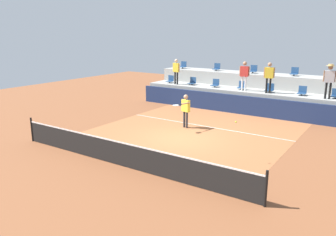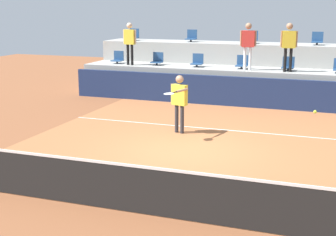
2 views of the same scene
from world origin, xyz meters
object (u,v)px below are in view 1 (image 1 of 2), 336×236
at_px(spectator_in_white, 244,73).
at_px(stadium_chair_upper_left, 217,68).
at_px(stadium_chair_lower_right, 302,91).
at_px(stadium_chair_lower_far_right, 336,94).
at_px(stadium_chair_upper_center, 253,70).
at_px(stadium_chair_lower_center, 242,86).
at_px(stadium_chair_lower_mid_left, 215,84).
at_px(tennis_player, 185,108).
at_px(spectator_leaning_on_rail, 269,75).
at_px(stadium_chair_upper_right, 294,72).
at_px(spectator_in_grey, 176,69).
at_px(tennis_ball, 236,122).
at_px(stadium_chair_lower_left, 192,82).
at_px(stadium_chair_lower_far_left, 170,80).
at_px(spectator_with_hat, 329,77).
at_px(stadium_chair_lower_mid_right, 270,89).
at_px(stadium_chair_upper_far_left, 183,66).

bearing_deg(spectator_in_white, stadium_chair_upper_left, 142.87).
xyz_separation_m(stadium_chair_lower_right, stadium_chair_lower_far_right, (1.72, 0.00, 0.00)).
bearing_deg(stadium_chair_upper_center, stadium_chair_lower_center, -91.24).
relative_size(stadium_chair_lower_mid_left, spectator_in_white, 0.29).
bearing_deg(stadium_chair_lower_center, tennis_player, -97.08).
bearing_deg(spectator_leaning_on_rail, stadium_chair_upper_right, 68.01).
bearing_deg(spectator_in_white, spectator_leaning_on_rail, 0.00).
xyz_separation_m(stadium_chair_lower_mid_left, stadium_chair_upper_right, (4.45, 1.80, 0.85)).
distance_m(spectator_in_grey, tennis_ball, 11.35).
bearing_deg(spectator_in_grey, stadium_chair_lower_far_right, 2.23).
bearing_deg(stadium_chair_lower_left, stadium_chair_lower_far_left, 180.00).
height_order(stadium_chair_lower_mid_left, stadium_chair_upper_right, stadium_chair_upper_right).
relative_size(stadium_chair_lower_mid_left, stadium_chair_upper_left, 1.00).
bearing_deg(stadium_chair_upper_left, spectator_in_white, -37.13).
xyz_separation_m(spectator_in_grey, spectator_leaning_on_rail, (6.34, -0.00, 0.05)).
relative_size(stadium_chair_lower_left, stadium_chair_lower_mid_left, 1.00).
distance_m(tennis_player, spectator_with_hat, 7.82).
bearing_deg(tennis_player, stadium_chair_upper_right, 65.76).
height_order(stadium_chair_lower_mid_right, stadium_chair_upper_center, stadium_chair_upper_center).
bearing_deg(stadium_chair_lower_mid_right, spectator_in_white, -165.39).
distance_m(stadium_chair_lower_center, stadium_chair_lower_far_right, 5.30).
bearing_deg(tennis_ball, spectator_leaning_on_rail, 99.89).
distance_m(stadium_chair_lower_far_left, stadium_chair_lower_right, 8.88).
height_order(stadium_chair_lower_left, stadium_chair_upper_center, stadium_chair_upper_center).
bearing_deg(stadium_chair_upper_right, stadium_chair_upper_far_left, 180.00).
distance_m(stadium_chair_lower_center, stadium_chair_lower_mid_right, 1.75).
height_order(stadium_chair_upper_left, spectator_with_hat, spectator_with_hat).
xyz_separation_m(stadium_chair_lower_center, stadium_chair_lower_far_right, (5.30, 0.00, 0.00)).
xyz_separation_m(stadium_chair_upper_far_left, stadium_chair_upper_left, (2.74, 0.00, 0.00)).
distance_m(stadium_chair_lower_mid_right, spectator_leaning_on_rail, 0.95).
relative_size(stadium_chair_lower_right, tennis_ball, 7.65).
bearing_deg(spectator_in_white, spectator_in_grey, 180.00).
bearing_deg(stadium_chair_lower_mid_right, stadium_chair_upper_far_left, 165.77).
height_order(stadium_chair_lower_right, spectator_with_hat, spectator_with_hat).
height_order(stadium_chair_lower_far_left, stadium_chair_lower_right, same).
height_order(tennis_player, spectator_with_hat, spectator_with_hat).
distance_m(stadium_chair_upper_right, spectator_in_grey, 7.54).
relative_size(stadium_chair_lower_left, stadium_chair_lower_mid_right, 1.00).
distance_m(stadium_chair_lower_mid_left, tennis_player, 5.75).
bearing_deg(stadium_chair_lower_center, stadium_chair_upper_left, 145.41).
bearing_deg(spectator_in_grey, spectator_in_white, -0.00).
bearing_deg(spectator_with_hat, stadium_chair_lower_right, 164.27).
bearing_deg(stadium_chair_lower_far_right, spectator_leaning_on_rail, -173.80).
relative_size(stadium_chair_upper_right, spectator_in_white, 0.29).
relative_size(stadium_chair_lower_mid_right, spectator_in_white, 0.29).
bearing_deg(stadium_chair_lower_mid_left, stadium_chair_lower_far_right, 0.00).
distance_m(stadium_chair_upper_far_left, stadium_chair_upper_right, 8.00).
xyz_separation_m(stadium_chair_upper_right, spectator_in_grey, (-7.22, -2.18, -0.03)).
distance_m(stadium_chair_lower_far_left, stadium_chair_upper_far_left, 1.99).
bearing_deg(stadium_chair_upper_left, spectator_in_grey, -131.91).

